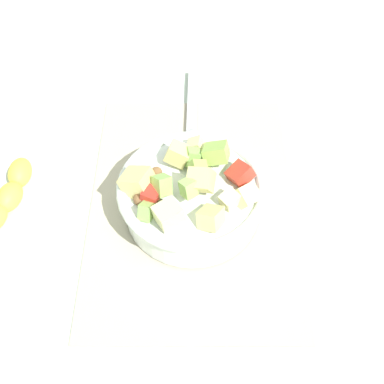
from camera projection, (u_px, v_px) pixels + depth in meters
The scene contains 5 objects.
ground_plane at pixel (195, 204), 0.76m from camera, with size 2.40×2.40×0.00m, color silver.
placemat at pixel (195, 203), 0.76m from camera, with size 0.45×0.32×0.01m, color #BCB299.
salad_bowl at pixel (192, 195), 0.71m from camera, with size 0.22×0.22×0.11m.
serving_spoon at pixel (194, 123), 0.85m from camera, with size 0.21×0.04×0.01m.
banana_whole at pixel (10, 195), 0.75m from camera, with size 0.15×0.07×0.04m.
Camera 1 is at (-0.44, 0.00, 0.61)m, focal length 45.51 mm.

